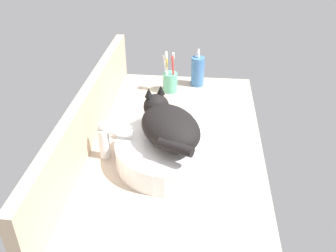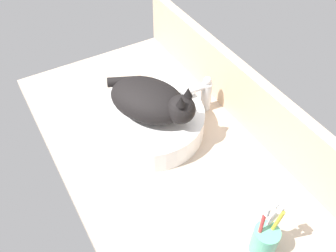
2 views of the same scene
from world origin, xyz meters
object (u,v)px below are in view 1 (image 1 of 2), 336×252
at_px(toothbrush_cup, 170,81).
at_px(faucet, 107,139).
at_px(sink_basin, 171,151).
at_px(cat, 169,125).
at_px(soap_dispenser, 198,71).

bearing_deg(toothbrush_cup, faucet, 162.67).
distance_m(sink_basin, faucet, 0.22).
relative_size(cat, faucet, 2.22).
xyz_separation_m(cat, toothbrush_cup, (0.50, 0.05, -0.09)).
distance_m(cat, toothbrush_cup, 0.51).
distance_m(sink_basin, cat, 0.10).
height_order(sink_basin, cat, cat).
distance_m(sink_basin, soap_dispenser, 0.59).
height_order(cat, soap_dispenser, cat).
distance_m(soap_dispenser, toothbrush_cup, 0.14).
distance_m(faucet, toothbrush_cup, 0.54).
bearing_deg(sink_basin, cat, 34.37).
xyz_separation_m(soap_dispenser, toothbrush_cup, (-0.08, 0.12, -0.02)).
bearing_deg(sink_basin, toothbrush_cup, 6.07).
relative_size(sink_basin, faucet, 2.65).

